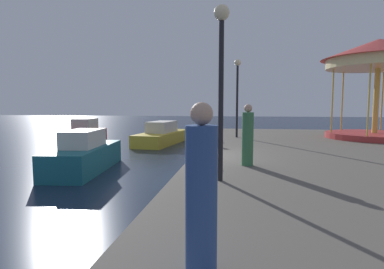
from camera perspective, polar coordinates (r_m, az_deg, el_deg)
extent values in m
plane|color=#162338|center=(11.43, 0.23, -7.66)|extent=(120.00, 120.00, 0.00)
cube|color=#19606B|center=(12.99, -19.17, -4.21)|extent=(2.11, 4.80, 0.96)
cube|color=beige|center=(12.79, -19.44, -0.69)|extent=(1.35, 2.16, 0.66)
cube|color=#4C6070|center=(13.72, -17.89, 0.31)|extent=(0.97, 0.21, 0.30)
cube|color=maroon|center=(22.70, -19.23, -0.30)|extent=(2.07, 4.26, 0.86)
cube|color=beige|center=(22.77, -19.15, 1.81)|extent=(1.36, 1.91, 0.79)
cube|color=#4C6070|center=(23.60, -18.30, 2.34)|extent=(1.04, 0.19, 0.36)
cube|color=gold|center=(20.82, -5.52, -0.62)|extent=(2.67, 6.01, 0.78)
cube|color=beige|center=(20.73, -5.56, 1.44)|extent=(1.66, 2.71, 0.72)
cube|color=#4C6070|center=(21.91, -4.31, 2.05)|extent=(1.14, 0.25, 0.32)
cylinder|color=#B23333|center=(19.28, 30.62, -0.19)|extent=(4.92, 4.92, 0.30)
cylinder|color=gold|center=(19.21, 30.89, 5.35)|extent=(0.28, 0.28, 3.43)
cylinder|color=#F2E099|center=(19.33, 31.18, 11.17)|extent=(5.15, 5.15, 0.50)
cone|color=#C63D38|center=(19.43, 31.30, 13.40)|extent=(5.72, 5.72, 1.02)
cylinder|color=gold|center=(21.40, 31.69, 5.25)|extent=(0.08, 0.08, 3.43)
cylinder|color=gold|center=(20.64, 26.02, 5.53)|extent=(0.08, 0.08, 3.43)
cylinder|color=gold|center=(18.49, 24.51, 5.66)|extent=(0.08, 0.08, 3.43)
cylinder|color=gold|center=(17.02, 29.88, 5.48)|extent=(0.08, 0.08, 3.43)
cylinder|color=black|center=(7.26, 5.36, 5.88)|extent=(0.12, 0.12, 3.71)
sphere|color=#F9E5B2|center=(7.55, 5.50, 21.51)|extent=(0.36, 0.36, 0.36)
cylinder|color=black|center=(17.29, 8.33, 5.97)|extent=(0.12, 0.12, 3.92)
sphere|color=#F9E5B2|center=(17.45, 8.43, 13.02)|extent=(0.36, 0.36, 0.36)
cylinder|color=#2D2D33|center=(15.48, 4.06, -0.46)|extent=(0.24, 0.24, 0.40)
cylinder|color=#2D2D33|center=(13.41, 4.52, -1.38)|extent=(0.24, 0.24, 0.40)
cylinder|color=#2D2D33|center=(9.30, 2.45, -4.42)|extent=(0.24, 0.24, 0.40)
cylinder|color=#2D4C8C|center=(3.33, 1.73, -12.07)|extent=(0.34, 0.34, 1.59)
sphere|color=tan|center=(3.18, 1.78, 3.86)|extent=(0.24, 0.24, 0.24)
cylinder|color=#387247|center=(9.29, 10.24, -0.84)|extent=(0.34, 0.34, 1.58)
sphere|color=tan|center=(9.23, 10.34, 4.79)|extent=(0.24, 0.24, 0.24)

